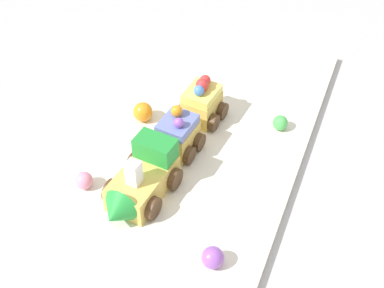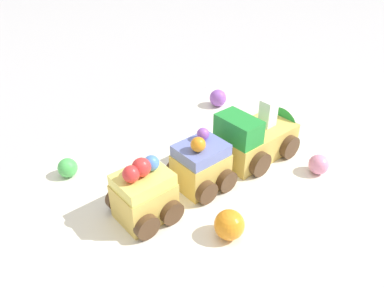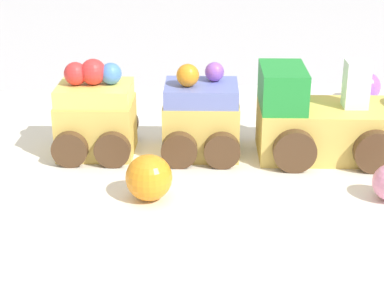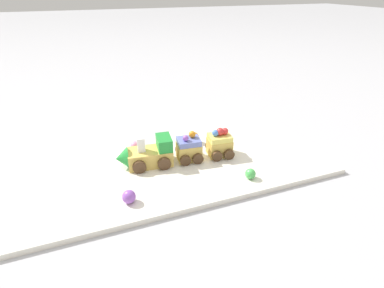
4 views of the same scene
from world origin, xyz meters
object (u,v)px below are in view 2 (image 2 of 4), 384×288
cake_train_locomotive (260,136)px  gumball_orange (229,225)px  gumball_purple (218,98)px  gumball_green (68,168)px  cake_car_blueberry (201,166)px  gumball_pink (319,164)px  cake_car_lemon (143,195)px

cake_train_locomotive → gumball_orange: bearing=-149.8°
gumball_purple → gumball_green: (-0.26, 0.01, -0.00)m
cake_car_blueberry → gumball_purple: cake_car_blueberry is taller
cake_train_locomotive → gumball_pink: 0.08m
gumball_green → gumball_orange: bearing=-74.1°
cake_car_blueberry → gumball_green: bearing=133.8°
cake_car_blueberry → gumball_green: 0.16m
cake_train_locomotive → gumball_purple: size_ratio=4.94×
cake_car_lemon → gumball_pink: 0.22m
gumball_green → gumball_pink: bearing=-45.3°
gumball_purple → gumball_green: bearing=177.6°
cake_train_locomotive → gumball_green: bearing=151.6°
gumball_purple → gumball_green: 0.26m
cake_car_blueberry → gumball_green: size_ratio=3.02×
gumball_pink → gumball_green: 0.30m
cake_train_locomotive → cake_car_blueberry: size_ratio=1.90×
cake_car_lemon → gumball_orange: cake_car_lemon is taller
cake_train_locomotive → gumball_pink: (0.01, -0.08, -0.01)m
cake_car_blueberry → cake_car_lemon: (-0.08, 0.01, 0.00)m
gumball_green → cake_train_locomotive: bearing=-34.4°
gumball_pink → gumball_green: gumball_pink is taller
cake_car_lemon → gumball_purple: (0.24, 0.11, -0.01)m
cake_car_blueberry → gumball_purple: (0.17, 0.11, -0.01)m
gumball_pink → gumball_orange: (-0.15, 0.01, 0.00)m
gumball_purple → gumball_green: size_ratio=1.16×
gumball_pink → gumball_orange: bearing=175.0°
gumball_pink → cake_car_lemon: bearing=153.4°
cake_train_locomotive → gumball_pink: bearing=-75.0°
cake_car_blueberry → gumball_purple: 0.20m
gumball_purple → cake_car_lemon: bearing=-156.4°
gumball_purple → cake_car_blueberry: bearing=-145.4°
cake_train_locomotive → gumball_pink: size_ratio=5.48×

